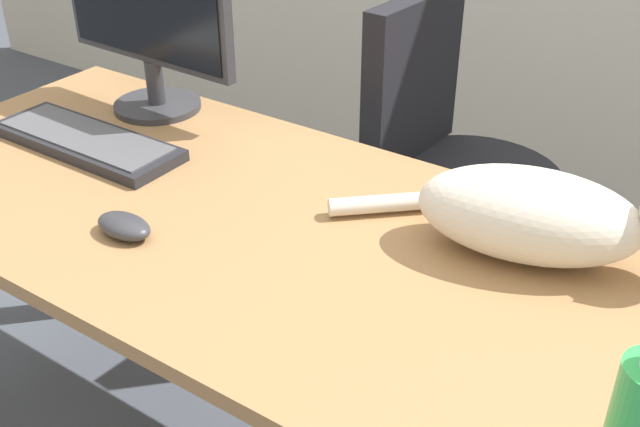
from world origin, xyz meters
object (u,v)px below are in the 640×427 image
at_px(cat, 544,214).
at_px(computer_mouse, 124,226).
at_px(keyboard, 87,141).
at_px(office_chair, 450,214).
at_px(monitor, 146,12).

height_order(cat, computer_mouse, cat).
xyz_separation_m(cat, computer_mouse, (-0.61, -0.34, -0.06)).
xyz_separation_m(keyboard, cat, (0.93, 0.14, 0.07)).
bearing_deg(office_chair, computer_mouse, -105.24).
relative_size(monitor, computer_mouse, 4.37).
bearing_deg(computer_mouse, office_chair, 74.76).
height_order(keyboard, computer_mouse, computer_mouse).
bearing_deg(cat, office_chair, 126.62).
relative_size(keyboard, cat, 0.73).
distance_m(cat, computer_mouse, 0.70).
height_order(monitor, cat, monitor).
relative_size(cat, computer_mouse, 5.46).
relative_size(monitor, cat, 0.80).
xyz_separation_m(monitor, keyboard, (0.02, -0.23, -0.21)).
bearing_deg(cat, monitor, 174.86).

